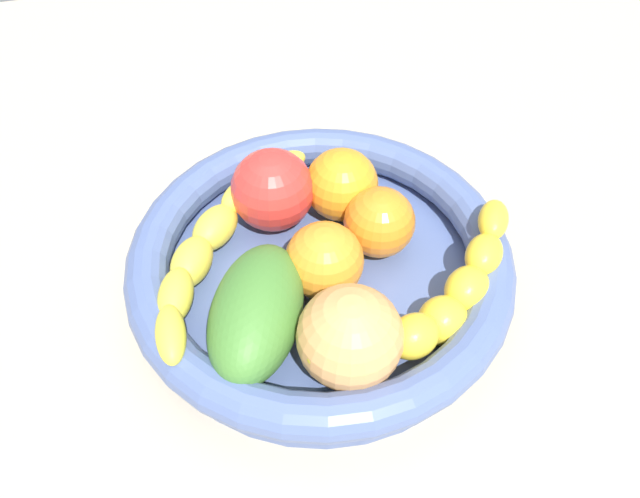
{
  "coord_description": "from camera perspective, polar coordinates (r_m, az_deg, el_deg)",
  "views": [
    {
      "loc": [
        33.23,
        -7.82,
        47.89
      ],
      "look_at": [
        0.0,
        0.0,
        8.23
      ],
      "focal_mm": 35.35,
      "sensor_mm": 36.0,
      "label": 1
    }
  ],
  "objects": [
    {
      "name": "kitchen_counter",
      "position": [
        0.58,
        0.0,
        -4.37
      ],
      "size": [
        120.0,
        120.0,
        3.0
      ],
      "primitive_type": "cube",
      "color": "#B8AB93",
      "rests_on": "ground"
    },
    {
      "name": "fruit_bowl",
      "position": [
        0.54,
        0.0,
        -1.53
      ],
      "size": [
        32.65,
        32.65,
        5.83
      ],
      "color": "#50649C",
      "rests_on": "kitchen_counter"
    },
    {
      "name": "banana_draped_left",
      "position": [
        0.54,
        -9.68,
        0.61
      ],
      "size": [
        20.76,
        15.54,
        4.42
      ],
      "color": "yellow",
      "rests_on": "fruit_bowl"
    },
    {
      "name": "banana_draped_right",
      "position": [
        0.49,
        10.45,
        -4.96
      ],
      "size": [
        13.38,
        20.12,
        5.79
      ],
      "color": "yellow",
      "rests_on": "fruit_bowl"
    },
    {
      "name": "orange_front",
      "position": [
        0.51,
        0.93,
        -0.96
      ],
      "size": [
        6.52,
        6.52,
        6.52
      ],
      "primitive_type": "sphere",
      "color": "orange",
      "rests_on": "fruit_bowl"
    },
    {
      "name": "orange_mid_left",
      "position": [
        0.57,
        1.96,
        5.84
      ],
      "size": [
        6.69,
        6.69,
        6.69
      ],
      "primitive_type": "sphere",
      "color": "orange",
      "rests_on": "fruit_bowl"
    },
    {
      "name": "orange_mid_right",
      "position": [
        0.54,
        5.39,
        2.43
      ],
      "size": [
        6.22,
        6.22,
        6.22
      ],
      "primitive_type": "sphere",
      "color": "orange",
      "rests_on": "fruit_bowl"
    },
    {
      "name": "tomato_red",
      "position": [
        0.56,
        -4.32,
        5.35
      ],
      "size": [
        7.48,
        7.48,
        7.48
      ],
      "primitive_type": "sphere",
      "color": "red",
      "rests_on": "fruit_bowl"
    },
    {
      "name": "mango_green",
      "position": [
        0.48,
        -5.77,
        -5.71
      ],
      "size": [
        14.4,
        11.31,
        6.44
      ],
      "primitive_type": "ellipsoid",
      "rotation": [
        0.0,
        0.0,
        5.89
      ],
      "color": "#458033",
      "rests_on": "fruit_bowl"
    },
    {
      "name": "peach_blush",
      "position": [
        0.46,
        2.68,
        -7.98
      ],
      "size": [
        7.9,
        7.9,
        7.9
      ],
      "primitive_type": "sphere",
      "color": "#EBA15A",
      "rests_on": "fruit_bowl"
    }
  ]
}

